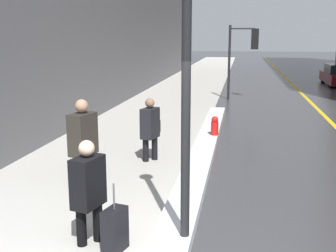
% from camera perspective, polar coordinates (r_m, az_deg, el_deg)
% --- Properties ---
extents(sidewalk_slab, '(4.00, 80.00, 0.01)m').
position_cam_1_polar(sidewalk_slab, '(19.51, 0.97, 3.80)').
color(sidewalk_slab, '#B2AFA8').
rests_on(sidewalk_slab, ground).
extents(road_centre_stripe, '(0.16, 80.00, 0.00)m').
position_cam_1_polar(road_centre_stripe, '(19.51, 18.68, 3.15)').
color(road_centre_stripe, gold).
rests_on(road_centre_stripe, ground).
extents(snow_bank_curb, '(0.54, 12.52, 0.19)m').
position_cam_1_polar(snow_bank_curb, '(9.88, 4.62, -3.90)').
color(snow_bank_curb, silver).
rests_on(snow_bank_curb, ground).
extents(lamp_post, '(0.28, 0.28, 4.42)m').
position_cam_1_polar(lamp_post, '(5.21, 2.51, 10.71)').
color(lamp_post, black).
rests_on(lamp_post, ground).
extents(traffic_light_near, '(1.31, 0.41, 3.29)m').
position_cam_1_polar(traffic_light_near, '(19.30, 10.48, 10.55)').
color(traffic_light_near, black).
rests_on(traffic_light_near, ground).
extents(pedestrian_in_glasses, '(0.39, 0.53, 1.47)m').
position_cam_1_polar(pedestrian_in_glasses, '(5.80, -10.76, -8.19)').
color(pedestrian_in_glasses, black).
rests_on(pedestrian_in_glasses, ground).
extents(pedestrian_nearside, '(0.45, 0.61, 1.68)m').
position_cam_1_polar(pedestrian_nearside, '(8.00, -11.44, -1.72)').
color(pedestrian_nearside, black).
rests_on(pedestrian_nearside, ground).
extents(pedestrian_with_shoulder_bag, '(0.39, 0.70, 1.45)m').
position_cam_1_polar(pedestrian_with_shoulder_bag, '(9.52, -2.41, -0.07)').
color(pedestrian_with_shoulder_bag, black).
rests_on(pedestrian_with_shoulder_bag, ground).
extents(rolling_suitcase, '(0.31, 0.40, 0.95)m').
position_cam_1_polar(rolling_suitcase, '(5.74, -7.21, -13.83)').
color(rolling_suitcase, black).
rests_on(rolling_suitcase, ground).
extents(fire_hydrant, '(0.20, 0.20, 0.70)m').
position_cam_1_polar(fire_hydrant, '(11.42, 6.33, -0.44)').
color(fire_hydrant, red).
rests_on(fire_hydrant, ground).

